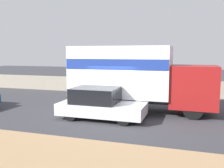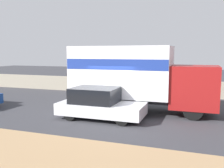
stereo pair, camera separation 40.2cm
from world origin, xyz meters
TOP-DOWN VIEW (x-y plane):
  - ground_plane at (0.00, 0.00)m, footprint 80.00×80.00m
  - dirt_shoulder_foreground at (0.00, -5.51)m, footprint 60.00×4.55m
  - stone_wall_backdrop at (0.00, 7.35)m, footprint 60.00×0.35m
  - box_truck at (0.95, 1.84)m, footprint 7.70×2.36m
  - car_hatchback at (-0.25, -0.25)m, footprint 4.14×1.86m

SIDE VIEW (x-z plane):
  - ground_plane at x=0.00m, z-range 0.00..0.00m
  - dirt_shoulder_foreground at x=0.00m, z-range 0.00..0.04m
  - stone_wall_backdrop at x=0.00m, z-range 0.00..1.18m
  - car_hatchback at x=-0.25m, z-range -0.02..1.48m
  - box_truck at x=0.95m, z-range 0.24..3.76m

